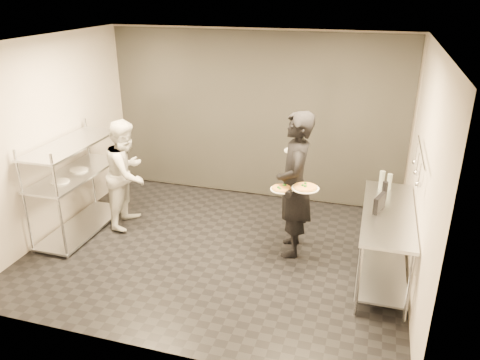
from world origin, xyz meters
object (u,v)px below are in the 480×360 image
(pass_rack, at_px, (76,182))
(chef, at_px, (127,173))
(salad_plate, at_px, (294,149))
(waiter, at_px, (294,185))
(prep_counter, at_px, (386,233))
(pizza_plate_far, at_px, (305,187))
(bottle_dark, at_px, (385,191))
(pos_monitor, at_px, (379,203))
(bottle_green, at_px, (382,180))
(bottle_clear, at_px, (389,182))
(pizza_plate_near, at_px, (282,189))

(pass_rack, height_order, chef, chef)
(salad_plate, bearing_deg, waiter, -76.07)
(pass_rack, distance_m, prep_counter, 4.33)
(pizza_plate_far, bearing_deg, bottle_dark, 17.44)
(pos_monitor, height_order, bottle_dark, bottle_dark)
(prep_counter, bearing_deg, salad_plate, 156.05)
(bottle_green, bearing_deg, salad_plate, -175.05)
(waiter, relative_size, pos_monitor, 7.09)
(pizza_plate_far, height_order, bottle_dark, bottle_dark)
(pos_monitor, bearing_deg, bottle_clear, 99.24)
(pass_rack, bearing_deg, chef, 34.46)
(waiter, height_order, pizza_plate_near, waiter)
(pass_rack, bearing_deg, bottle_dark, 4.48)
(pizza_plate_far, relative_size, bottle_green, 1.38)
(salad_plate, xyz_separation_m, bottle_dark, (1.20, -0.23, -0.35))
(bottle_green, distance_m, bottle_clear, 0.10)
(prep_counter, xyz_separation_m, salad_plate, (-1.27, 0.56, 0.76))
(waiter, height_order, pizza_plate_far, waiter)
(pizza_plate_far, distance_m, salad_plate, 0.66)
(chef, relative_size, bottle_green, 6.62)
(waiter, bearing_deg, bottle_dark, 81.91)
(prep_counter, xyz_separation_m, waiter, (-1.20, 0.29, 0.36))
(prep_counter, distance_m, waiter, 1.29)
(pass_rack, height_order, pos_monitor, pass_rack)
(pass_rack, distance_m, bottle_clear, 4.38)
(prep_counter, distance_m, chef, 3.76)
(pizza_plate_near, height_order, bottle_dark, bottle_dark)
(waiter, bearing_deg, pizza_plate_far, 24.82)
(bottle_clear, relative_size, bottle_dark, 0.92)
(chef, height_order, pos_monitor, chef)
(waiter, relative_size, bottle_clear, 9.13)
(pos_monitor, xyz_separation_m, bottle_green, (0.01, 0.69, 0.02))
(prep_counter, relative_size, bottle_dark, 7.68)
(pizza_plate_far, height_order, bottle_clear, bottle_clear)
(pizza_plate_near, relative_size, salad_plate, 1.07)
(chef, relative_size, pos_monitor, 5.87)
(prep_counter, xyz_separation_m, pizza_plate_far, (-1.02, 0.03, 0.46))
(pass_rack, relative_size, pizza_plate_near, 5.47)
(pass_rack, height_order, bottle_clear, pass_rack)
(pos_monitor, distance_m, bottle_clear, 0.70)
(pizza_plate_far, relative_size, bottle_dark, 1.46)
(pass_rack, height_order, pizza_plate_near, pass_rack)
(prep_counter, relative_size, chef, 1.10)
(bottle_clear, distance_m, bottle_dark, 0.34)
(pos_monitor, distance_m, bottle_green, 0.69)
(prep_counter, height_order, chef, chef)
(waiter, bearing_deg, prep_counter, 66.23)
(pizza_plate_far, height_order, pos_monitor, pizza_plate_far)
(chef, bearing_deg, bottle_green, -89.77)
(bottle_green, bearing_deg, pos_monitor, -91.11)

